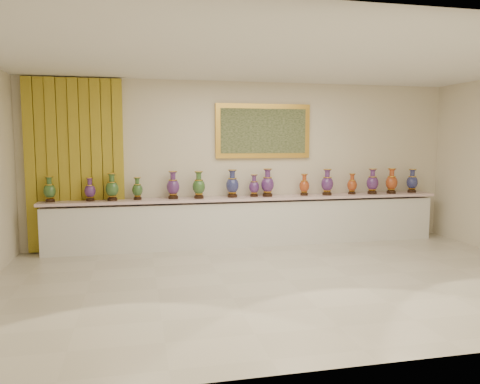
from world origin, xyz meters
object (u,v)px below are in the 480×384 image
(vase_0, at_px, (50,191))
(vase_2, at_px, (112,188))
(counter, at_px, (249,222))
(vase_1, at_px, (90,191))

(vase_0, relative_size, vase_2, 0.91)
(vase_0, height_order, vase_2, vase_2)
(counter, relative_size, vase_1, 18.11)
(vase_0, xyz_separation_m, vase_2, (1.01, -0.04, 0.02))
(counter, distance_m, vase_1, 2.86)
(counter, relative_size, vase_2, 15.41)
(vase_1, relative_size, vase_2, 0.85)
(vase_1, distance_m, vase_2, 0.37)
(counter, height_order, vase_0, vase_0)
(counter, distance_m, vase_0, 3.50)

